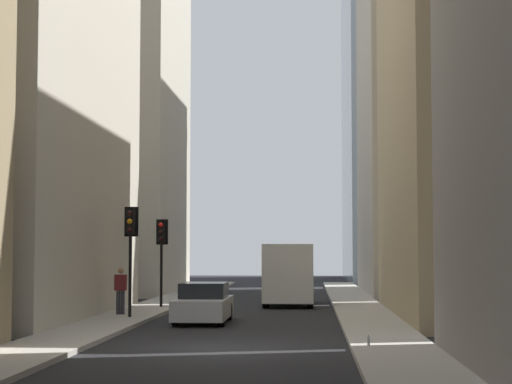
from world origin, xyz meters
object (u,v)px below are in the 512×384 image
(delivery_truck, at_px, (289,274))
(discarded_bottle, at_px, (369,341))
(traffic_light_far_junction, at_px, (161,242))
(sedan_silver, at_px, (204,304))
(traffic_light_midblock, at_px, (130,236))
(pedestrian, at_px, (121,289))

(delivery_truck, height_order, discarded_bottle, delivery_truck)
(traffic_light_far_junction, xyz_separation_m, discarded_bottle, (-15.25, -7.91, -2.66))
(sedan_silver, xyz_separation_m, traffic_light_far_junction, (6.73, 2.65, 2.25))
(traffic_light_midblock, bearing_deg, sedan_silver, -105.41)
(delivery_truck, bearing_deg, traffic_light_far_junction, 124.20)
(discarded_bottle, bearing_deg, sedan_silver, 31.66)
(pedestrian, bearing_deg, sedan_silver, -120.72)
(delivery_truck, xyz_separation_m, pedestrian, (-8.40, 6.22, -0.36))
(delivery_truck, distance_m, discarded_bottle, 19.15)
(traffic_light_far_junction, relative_size, discarded_bottle, 13.98)
(sedan_silver, xyz_separation_m, traffic_light_midblock, (0.77, 2.80, 2.44))
(discarded_bottle, bearing_deg, delivery_truck, 7.39)
(sedan_silver, distance_m, traffic_light_far_junction, 7.57)
(delivery_truck, distance_m, traffic_light_midblock, 11.28)
(discarded_bottle, bearing_deg, pedestrian, 39.41)
(traffic_light_far_junction, height_order, discarded_bottle, traffic_light_far_junction)
(traffic_light_midblock, bearing_deg, traffic_light_far_junction, -1.47)
(traffic_light_midblock, xyz_separation_m, discarded_bottle, (-9.30, -8.06, -2.85))
(sedan_silver, height_order, pedestrian, pedestrian)
(traffic_light_far_junction, height_order, pedestrian, traffic_light_far_junction)
(traffic_light_far_junction, bearing_deg, delivery_truck, -55.80)
(delivery_truck, xyz_separation_m, sedan_silver, (-10.43, 2.80, -0.80))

